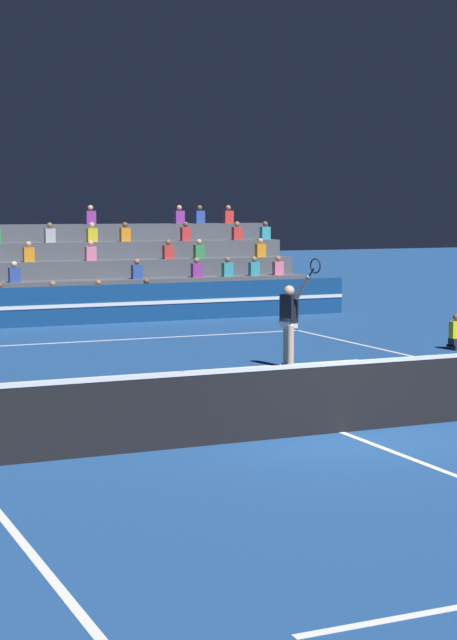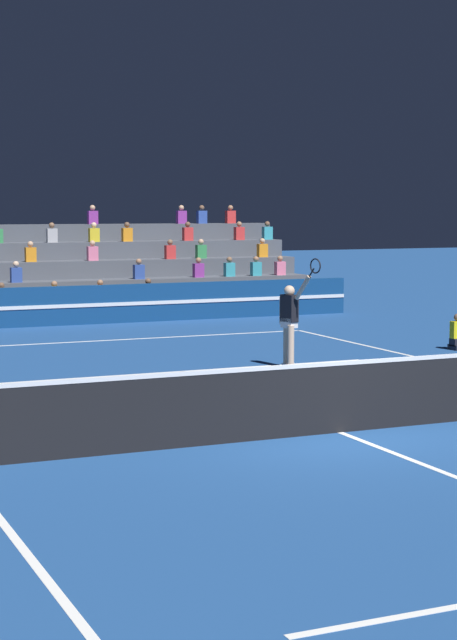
% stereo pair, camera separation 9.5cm
% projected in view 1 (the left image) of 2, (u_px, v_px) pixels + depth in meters
% --- Properties ---
extents(ground_plane, '(120.00, 120.00, 0.00)m').
position_uv_depth(ground_plane, '(342.00, 432.00, 15.73)').
color(ground_plane, navy).
extents(court_lines, '(11.10, 23.90, 0.01)m').
position_uv_depth(court_lines, '(342.00, 432.00, 15.73)').
color(court_lines, white).
rests_on(court_lines, ground).
extents(tennis_net, '(12.00, 0.10, 1.10)m').
position_uv_depth(tennis_net, '(342.00, 396.00, 15.67)').
color(tennis_net, slate).
rests_on(tennis_net, ground).
extents(sponsor_banner_wall, '(18.00, 0.26, 1.10)m').
position_uv_depth(sponsor_banner_wall, '(61.00, 306.00, 29.97)').
color(sponsor_banner_wall, navy).
rests_on(sponsor_banner_wall, ground).
extents(bleacher_stand, '(17.42, 4.75, 3.38)m').
position_uv_depth(bleacher_stand, '(29.00, 281.00, 33.38)').
color(bleacher_stand, '#4C515B').
rests_on(bleacher_stand, ground).
extents(ball_kid_courtside, '(0.30, 0.36, 0.84)m').
position_uv_depth(ball_kid_courtside, '(456.00, 336.00, 24.87)').
color(ball_kid_courtside, black).
rests_on(ball_kid_courtside, ground).
extents(tennis_player, '(0.40, 1.24, 2.36)m').
position_uv_depth(tennis_player, '(290.00, 321.00, 21.92)').
color(tennis_player, beige).
rests_on(tennis_player, ground).
extents(tennis_ball, '(0.07, 0.07, 0.07)m').
position_uv_depth(tennis_ball, '(289.00, 371.00, 21.36)').
color(tennis_ball, '#C6DB33').
rests_on(tennis_ball, ground).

